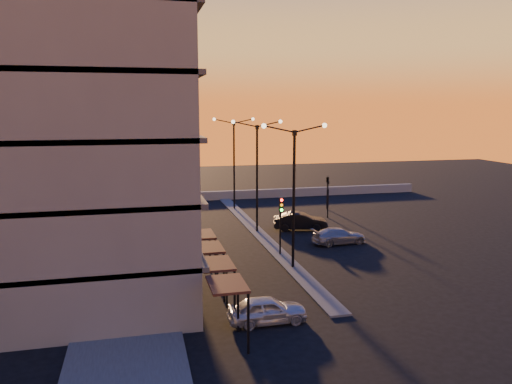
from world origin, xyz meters
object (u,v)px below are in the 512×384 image
(traffic_light_main, at_px, (281,217))
(car_sedan, at_px, (300,221))
(streetlamp_mid, at_px, (257,167))
(car_wagon, at_px, (339,236))
(car_hatchback, at_px, (267,310))

(traffic_light_main, relative_size, car_sedan, 0.92)
(streetlamp_mid, relative_size, car_wagon, 2.22)
(streetlamp_mid, bearing_deg, car_sedan, -0.12)
(streetlamp_mid, bearing_deg, traffic_light_main, -90.00)
(car_hatchback, xyz_separation_m, car_wagon, (9.18, 12.77, -0.04))
(car_sedan, bearing_deg, streetlamp_mid, 103.31)
(car_hatchback, xyz_separation_m, car_sedan, (7.67, 17.73, 0.10))
(car_sedan, bearing_deg, traffic_light_main, 164.94)
(streetlamp_mid, height_order, car_wagon, streetlamp_mid)
(car_sedan, height_order, car_wagon, car_sedan)
(car_hatchback, relative_size, car_wagon, 0.91)
(car_wagon, bearing_deg, streetlamp_mid, 42.94)
(car_hatchback, bearing_deg, car_sedan, -23.43)
(traffic_light_main, xyz_separation_m, car_sedan, (3.86, 7.12, -2.12))
(traffic_light_main, height_order, car_hatchback, traffic_light_main)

